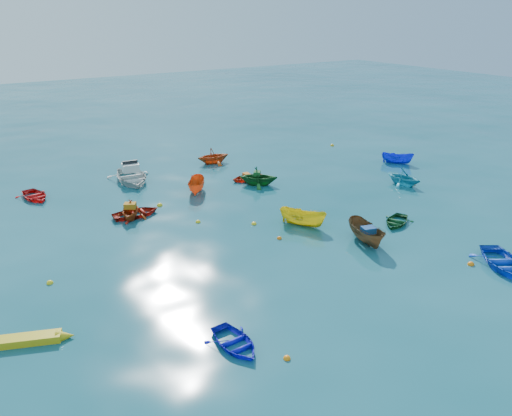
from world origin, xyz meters
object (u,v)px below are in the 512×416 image
dinghy_blue_se (503,267)px  kayak_yellow (16,344)px  dinghy_blue_sw (235,346)px  motorboat_white (132,181)px

dinghy_blue_se → kayak_yellow: bearing=-165.1°
dinghy_blue_sw → dinghy_blue_se: bearing=-9.2°
dinghy_blue_se → kayak_yellow: size_ratio=0.88×
dinghy_blue_sw → kayak_yellow: bearing=144.4°
dinghy_blue_se → kayak_yellow: dinghy_blue_se is taller
dinghy_blue_se → motorboat_white: size_ratio=0.78×
motorboat_white → kayak_yellow: bearing=-114.6°
dinghy_blue_sw → kayak_yellow: dinghy_blue_sw is taller
dinghy_blue_se → motorboat_white: motorboat_white is taller
dinghy_blue_sw → motorboat_white: (3.57, 21.73, 0.00)m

